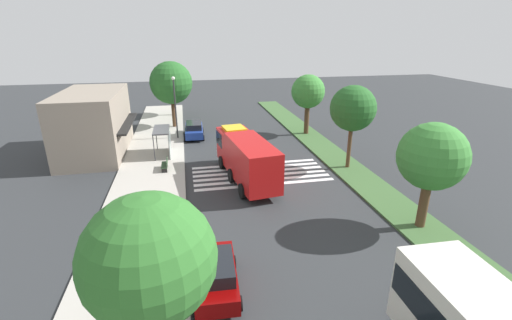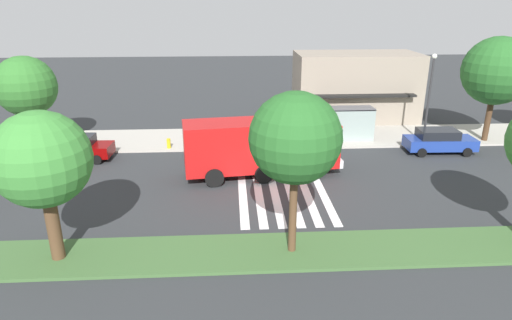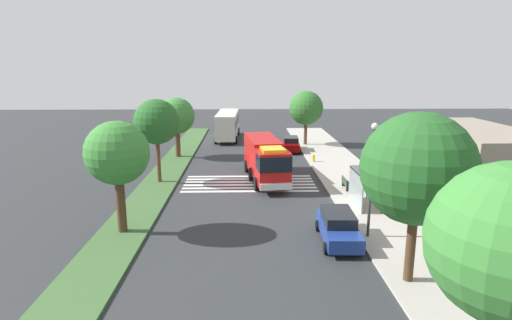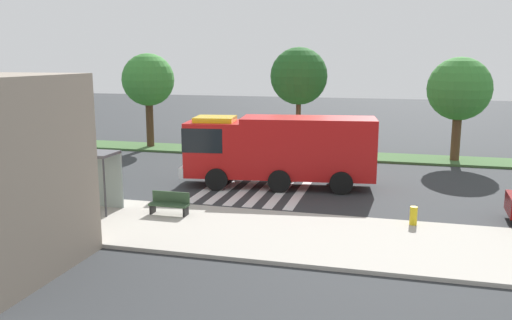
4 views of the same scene
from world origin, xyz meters
name	(u,v)px [view 2 (image 2 of 4)]	position (x,y,z in m)	size (l,w,h in m)	color
ground_plane	(274,183)	(0.00, 0.00, 0.00)	(120.00, 120.00, 0.00)	#2D3033
sidewalk	(263,138)	(0.00, 8.79, 0.07)	(60.00, 5.43, 0.14)	#ADA89E
median_strip	(292,251)	(0.00, -7.57, 0.07)	(60.00, 3.00, 0.14)	#3D6033
crosswalk	(280,183)	(0.32, 0.00, 0.01)	(4.95, 10.93, 0.01)	silver
fire_truck	(266,144)	(-0.43, 1.39, 1.99)	(9.73, 3.68, 3.49)	#B71414
parked_car_west	(78,147)	(-12.80, 4.88, 0.87)	(4.40, 2.22, 1.68)	#720505
parked_car_mid	(439,141)	(12.12, 4.87, 0.88)	(4.84, 2.20, 1.70)	navy
bus_stop_shelter	(351,118)	(6.48, 7.65, 1.89)	(3.50, 1.40, 2.46)	#4C4C51
bench_near_shelter	(297,135)	(2.48, 7.63, 0.59)	(1.60, 0.50, 0.90)	#2D472D
street_lamp	(430,92)	(11.79, 6.67, 3.97)	(0.36, 0.36, 6.53)	#2D2D30
storefront_building	(355,87)	(8.48, 14.11, 2.94)	(10.47, 6.04, 5.87)	gray
sidewalk_tree_far_west	(26,87)	(-16.51, 7.07, 4.61)	(4.13, 4.13, 6.56)	#513823
sidewalk_tree_west	(497,71)	(16.74, 7.07, 5.36)	(4.90, 4.90, 7.69)	#47301E
median_tree_far_west	(42,160)	(-9.83, -7.57, 4.47)	(3.81, 3.81, 6.29)	#513823
median_tree_west	(295,139)	(0.00, -7.57, 5.17)	(3.71, 3.71, 6.91)	#513823
fire_hydrant	(169,143)	(-7.00, 6.57, 0.49)	(0.28, 0.28, 0.70)	gold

